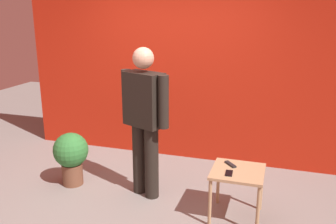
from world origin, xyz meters
name	(u,v)px	position (x,y,z in m)	size (l,w,h in m)	color
ground_plane	(134,208)	(0.00, 0.00, 0.00)	(12.00, 12.00, 0.00)	gray
back_wall_red	(177,62)	(0.00, 1.68, 1.44)	(4.70, 0.12, 2.89)	red
standing_person	(145,116)	(0.00, 0.36, 1.00)	(0.69, 0.40, 1.78)	black
side_table	(238,177)	(1.12, 0.16, 0.47)	(0.54, 0.54, 0.55)	tan
cell_phone	(229,173)	(1.04, 0.06, 0.56)	(0.07, 0.14, 0.01)	black
tv_remote	(230,164)	(1.02, 0.27, 0.56)	(0.04, 0.17, 0.02)	black
potted_plant	(71,154)	(-0.99, 0.32, 0.41)	(0.44, 0.44, 0.69)	brown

